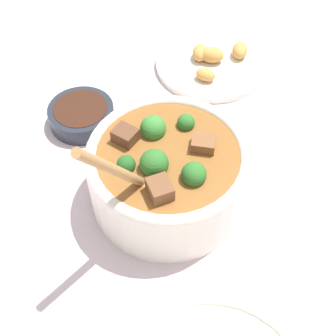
{
  "coord_description": "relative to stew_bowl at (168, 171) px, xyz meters",
  "views": [
    {
      "loc": [
        0.39,
        -0.1,
        0.58
      ],
      "look_at": [
        0.0,
        0.0,
        0.07
      ],
      "focal_mm": 50.0,
      "sensor_mm": 36.0,
      "label": 1
    }
  ],
  "objects": [
    {
      "name": "food_plate",
      "position": [
        -0.27,
        0.15,
        -0.05
      ],
      "size": [
        0.21,
        0.21,
        0.04
      ],
      "color": "silver",
      "rests_on": "ground_plane"
    },
    {
      "name": "condiment_bowl",
      "position": [
        -0.18,
        -0.1,
        -0.04
      ],
      "size": [
        0.11,
        0.11,
        0.03
      ],
      "color": "#232833",
      "rests_on": "ground_plane"
    },
    {
      "name": "stew_bowl",
      "position": [
        0.0,
        0.0,
        0.0
      ],
      "size": [
        0.22,
        0.23,
        0.24
      ],
      "color": "white",
      "rests_on": "ground_plane"
    },
    {
      "name": "ground_plane",
      "position": [
        -0.0,
        0.0,
        -0.06
      ],
      "size": [
        4.0,
        4.0,
        0.0
      ],
      "primitive_type": "plane",
      "color": "silver"
    }
  ]
}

